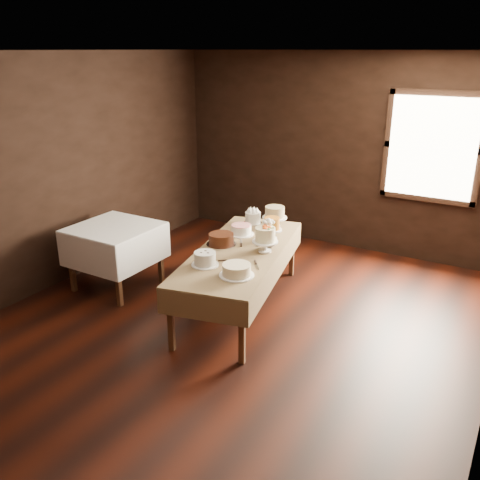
# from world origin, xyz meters

# --- Properties ---
(floor) EXTENTS (5.00, 6.00, 0.01)m
(floor) POSITION_xyz_m (0.00, 0.00, 0.00)
(floor) COLOR black
(floor) RESTS_ON ground
(ceiling) EXTENTS (5.00, 6.00, 0.01)m
(ceiling) POSITION_xyz_m (0.00, 0.00, 2.80)
(ceiling) COLOR beige
(ceiling) RESTS_ON wall_back
(wall_back) EXTENTS (5.00, 0.02, 2.80)m
(wall_back) POSITION_xyz_m (0.00, 3.00, 1.40)
(wall_back) COLOR black
(wall_back) RESTS_ON ground
(wall_left) EXTENTS (0.02, 6.00, 2.80)m
(wall_left) POSITION_xyz_m (-2.50, 0.00, 1.40)
(wall_left) COLOR black
(wall_left) RESTS_ON ground
(window) EXTENTS (1.10, 0.05, 1.30)m
(window) POSITION_xyz_m (1.30, 2.94, 1.60)
(window) COLOR #FFEABF
(window) RESTS_ON wall_back
(display_table) EXTENTS (1.38, 2.44, 0.71)m
(display_table) POSITION_xyz_m (-0.16, 0.47, 0.66)
(display_table) COLOR #412819
(display_table) RESTS_ON ground
(side_table) EXTENTS (0.95, 0.95, 0.80)m
(side_table) POSITION_xyz_m (-1.76, 0.18, 0.70)
(side_table) COLOR #412819
(side_table) RESTS_ON ground
(cake_meringue) EXTENTS (0.26, 0.26, 0.15)m
(cake_meringue) POSITION_xyz_m (-0.49, 1.36, 0.78)
(cake_meringue) COLOR silver
(cake_meringue) RESTS_ON display_table
(cake_speckled) EXTENTS (0.31, 0.31, 0.27)m
(cake_speckled) POSITION_xyz_m (-0.20, 1.39, 0.83)
(cake_speckled) COLOR white
(cake_speckled) RESTS_ON display_table
(cake_lattice) EXTENTS (0.32, 0.32, 0.11)m
(cake_lattice) POSITION_xyz_m (-0.41, 0.92, 0.77)
(cake_lattice) COLOR white
(cake_lattice) RESTS_ON display_table
(cake_caramel) EXTENTS (0.24, 0.24, 0.28)m
(cake_caramel) POSITION_xyz_m (-0.02, 0.96, 0.83)
(cake_caramel) COLOR white
(cake_caramel) RESTS_ON display_table
(cake_chocolate) EXTENTS (0.38, 0.38, 0.13)m
(cake_chocolate) POSITION_xyz_m (-0.43, 0.50, 0.78)
(cake_chocolate) COLOR silver
(cake_chocolate) RESTS_ON display_table
(cake_flowers) EXTENTS (0.31, 0.31, 0.29)m
(cake_flowers) POSITION_xyz_m (0.10, 0.57, 0.84)
(cake_flowers) COLOR white
(cake_flowers) RESTS_ON display_table
(cake_swirl) EXTENTS (0.28, 0.28, 0.14)m
(cake_swirl) POSITION_xyz_m (-0.26, -0.08, 0.78)
(cake_swirl) COLOR white
(cake_swirl) RESTS_ON display_table
(cake_cream) EXTENTS (0.40, 0.40, 0.12)m
(cake_cream) POSITION_xyz_m (0.16, -0.14, 0.77)
(cake_cream) COLOR white
(cake_cream) RESTS_ON display_table
(cake_server_a) EXTENTS (0.20, 0.17, 0.01)m
(cake_server_a) POSITION_xyz_m (-0.07, 0.18, 0.72)
(cake_server_a) COLOR silver
(cake_server_a) RESTS_ON display_table
(cake_server_b) EXTENTS (0.17, 0.21, 0.01)m
(cake_server_b) POSITION_xyz_m (0.23, 0.15, 0.72)
(cake_server_b) COLOR silver
(cake_server_b) RESTS_ON display_table
(cake_server_c) EXTENTS (0.14, 0.22, 0.01)m
(cake_server_c) POSITION_xyz_m (-0.28, 0.71, 0.72)
(cake_server_c) COLOR silver
(cake_server_c) RESTS_ON display_table
(cake_server_d) EXTENTS (0.20, 0.18, 0.01)m
(cake_server_d) POSITION_xyz_m (0.06, 0.78, 0.72)
(cake_server_d) COLOR silver
(cake_server_d) RESTS_ON display_table
(cake_server_e) EXTENTS (0.24, 0.10, 0.01)m
(cake_server_e) POSITION_xyz_m (-0.42, 0.19, 0.72)
(cake_server_e) COLOR silver
(cake_server_e) RESTS_ON display_table
(flower_vase) EXTENTS (0.17, 0.17, 0.13)m
(flower_vase) POSITION_xyz_m (0.08, 0.68, 0.78)
(flower_vase) COLOR #2D2823
(flower_vase) RESTS_ON display_table
(flower_bouquet) EXTENTS (0.14, 0.14, 0.20)m
(flower_bouquet) POSITION_xyz_m (0.08, 0.68, 0.96)
(flower_bouquet) COLOR white
(flower_bouquet) RESTS_ON flower_vase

